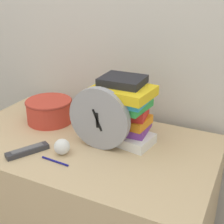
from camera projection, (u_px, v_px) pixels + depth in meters
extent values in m
cube|color=beige|center=(122.00, 17.00, 1.49)|extent=(6.00, 0.04, 2.40)
cube|color=tan|center=(85.00, 206.00, 1.50)|extent=(1.14, 0.65, 0.72)
cylinder|color=#99999E|center=(99.00, 119.00, 1.25)|extent=(0.26, 0.03, 0.26)
cylinder|color=silver|center=(98.00, 120.00, 1.25)|extent=(0.23, 0.01, 0.23)
cube|color=black|center=(97.00, 120.00, 1.24)|extent=(0.01, 0.01, 0.06)
cube|color=black|center=(97.00, 120.00, 1.24)|extent=(0.04, 0.01, 0.09)
cylinder|color=black|center=(97.00, 120.00, 1.24)|extent=(0.01, 0.00, 0.01)
cube|color=white|center=(125.00, 137.00, 1.35)|extent=(0.25, 0.17, 0.04)
cube|color=#7A3899|center=(129.00, 127.00, 1.35)|extent=(0.18, 0.16, 0.03)
cube|color=orange|center=(123.00, 118.00, 1.35)|extent=(0.24, 0.15, 0.04)
cube|color=red|center=(124.00, 111.00, 1.33)|extent=(0.21, 0.15, 0.04)
cube|color=green|center=(124.00, 104.00, 1.31)|extent=(0.21, 0.18, 0.03)
cube|color=#2D9ED1|center=(125.00, 98.00, 1.29)|extent=(0.19, 0.17, 0.02)
cube|color=yellow|center=(124.00, 91.00, 1.27)|extent=(0.25, 0.20, 0.04)
cube|color=#232328|center=(123.00, 81.00, 1.28)|extent=(0.18, 0.15, 0.03)
cylinder|color=#C63D2D|center=(49.00, 111.00, 1.52)|extent=(0.22, 0.22, 0.11)
torus|color=#9F3024|center=(49.00, 101.00, 1.50)|extent=(0.23, 0.23, 0.01)
cube|color=#333338|center=(28.00, 151.00, 1.26)|extent=(0.12, 0.17, 0.02)
cube|color=#59595E|center=(27.00, 148.00, 1.26)|extent=(0.09, 0.13, 0.00)
sphere|color=white|center=(62.00, 147.00, 1.25)|extent=(0.06, 0.06, 0.06)
cylinder|color=navy|center=(55.00, 161.00, 1.20)|extent=(0.13, 0.02, 0.01)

